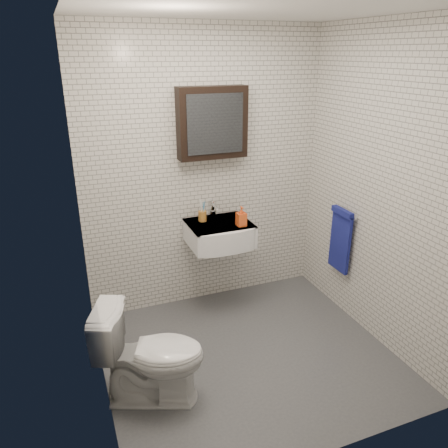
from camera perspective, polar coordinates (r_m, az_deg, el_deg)
name	(u,v)px	position (r m, az deg, el deg)	size (l,w,h in m)	color
ground	(248,355)	(3.64, 3.19, -16.72)	(2.20, 2.00, 0.01)	#45484C
room_shell	(253,178)	(2.97, 3.77, 6.02)	(2.22, 2.02, 2.51)	silver
washbasin	(221,234)	(3.86, -0.41, -1.35)	(0.55, 0.50, 0.20)	white
faucet	(213,210)	(3.97, -1.44, 1.83)	(0.06, 0.20, 0.15)	silver
mirror_cabinet	(212,123)	(3.78, -1.53, 13.05)	(0.60, 0.15, 0.60)	black
towel_rail	(341,237)	(4.01, 14.99, -1.68)	(0.09, 0.30, 0.58)	silver
toothbrush_cup	(202,216)	(3.89, -2.84, 1.11)	(0.08, 0.08, 0.20)	#A76C29
soap_bottle	(241,216)	(3.77, 2.27, 1.01)	(0.08, 0.08, 0.17)	orange
toilet	(151,354)	(3.11, -9.50, -16.42)	(0.40, 0.71, 0.72)	white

